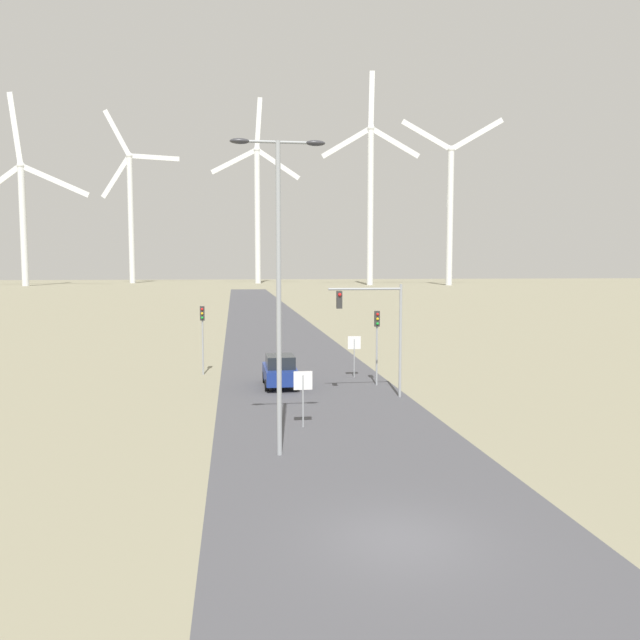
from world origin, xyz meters
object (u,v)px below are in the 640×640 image
at_px(wind_turbine_right, 370,191).
at_px(wind_turbine_far_left, 23,209).
at_px(streetlamp, 279,263).
at_px(wind_turbine_left, 131,206).
at_px(wind_turbine_center, 257,203).
at_px(wind_turbine_far_right, 450,202).
at_px(traffic_light_mast_overhead, 376,318).
at_px(traffic_light_post_near_left, 202,325).
at_px(traffic_light_post_near_right, 377,331).
at_px(stop_sign_far, 354,349).
at_px(stop_sign_near, 303,388).
at_px(car_approaching, 280,371).

bearing_deg(wind_turbine_right, wind_turbine_far_left, 176.70).
distance_m(streetlamp, wind_turbine_left, 235.32).
bearing_deg(wind_turbine_center, wind_turbine_left, 168.35).
relative_size(wind_turbine_left, wind_turbine_far_right, 1.15).
height_order(traffic_light_mast_overhead, wind_turbine_far_right, wind_turbine_far_right).
xyz_separation_m(traffic_light_post_near_left, wind_turbine_far_right, (76.96, 171.52, 25.70)).
xyz_separation_m(traffic_light_mast_overhead, wind_turbine_far_left, (-77.18, 191.20, 21.73)).
xyz_separation_m(streetlamp, wind_turbine_left, (-41.05, 230.57, 23.02)).
bearing_deg(traffic_light_post_near_right, wind_turbine_center, 89.68).
relative_size(traffic_light_post_near_right, wind_turbine_left, 0.06).
relative_size(stop_sign_far, wind_turbine_far_right, 0.04).
relative_size(traffic_light_post_near_right, wind_turbine_center, 0.06).
height_order(stop_sign_near, traffic_light_post_near_right, traffic_light_post_near_right).
bearing_deg(streetlamp, stop_sign_near, 71.29).
xyz_separation_m(traffic_light_post_near_right, wind_turbine_left, (-47.58, 218.04, 26.85)).
distance_m(stop_sign_near, traffic_light_mast_overhead, 7.44).
height_order(stop_sign_far, wind_turbine_far_left, wind_turbine_far_left).
bearing_deg(wind_turbine_far_left, wind_turbine_far_right, -4.52).
xyz_separation_m(stop_sign_near, traffic_light_post_near_left, (-4.87, 13.67, 1.49)).
bearing_deg(traffic_light_post_near_left, car_approaching, -44.81).
relative_size(streetlamp, wind_turbine_right, 0.15).
xyz_separation_m(stop_sign_near, wind_turbine_far_left, (-72.77, 196.64, 24.23)).
relative_size(streetlamp, wind_turbine_center, 0.16).
height_order(traffic_light_post_near_right, car_approaching, traffic_light_post_near_right).
bearing_deg(traffic_light_post_near_right, wind_turbine_right, 77.70).
distance_m(streetlamp, wind_turbine_far_left, 213.63).
distance_m(stop_sign_near, wind_turbine_left, 232.43).
distance_m(traffic_light_mast_overhead, car_approaching, 6.84).
bearing_deg(traffic_light_mast_overhead, car_approaching, 141.97).
bearing_deg(wind_turbine_far_right, streetlamp, -111.22).
bearing_deg(wind_turbine_left, car_approaching, -79.07).
xyz_separation_m(traffic_light_mast_overhead, wind_turbine_center, (1.98, 211.29, 26.76)).
xyz_separation_m(streetlamp, wind_turbine_far_left, (-71.48, 200.43, 18.94)).
bearing_deg(car_approaching, wind_turbine_center, 88.15).
distance_m(stop_sign_near, wind_turbine_center, 218.79).
height_order(car_approaching, wind_turbine_left, wind_turbine_left).
xyz_separation_m(streetlamp, traffic_light_mast_overhead, (5.70, 9.23, -2.79)).
bearing_deg(traffic_light_post_near_right, stop_sign_near, -120.99).
distance_m(wind_turbine_far_left, wind_turbine_center, 81.83).
height_order(traffic_light_post_near_right, wind_turbine_right, wind_turbine_right).
bearing_deg(wind_turbine_far_right, traffic_light_post_near_right, -110.75).
distance_m(traffic_light_post_near_left, wind_turbine_far_left, 196.49).
height_order(streetlamp, stop_sign_near, streetlamp).
bearing_deg(traffic_light_post_near_left, stop_sign_far, -13.77).
distance_m(streetlamp, stop_sign_far, 17.02).
xyz_separation_m(traffic_light_post_near_right, car_approaching, (-5.56, 0.40, -2.24)).
xyz_separation_m(car_approaching, wind_turbine_right, (45.06, 180.72, 31.80)).
height_order(wind_turbine_right, wind_turbine_far_right, wind_turbine_right).
distance_m(stop_sign_far, traffic_light_post_near_right, 3.08).
bearing_deg(car_approaching, wind_turbine_far_right, 67.64).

